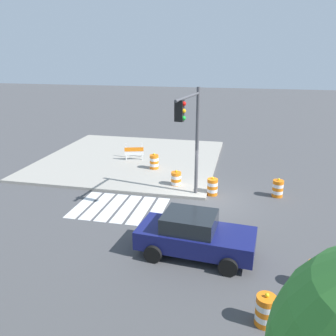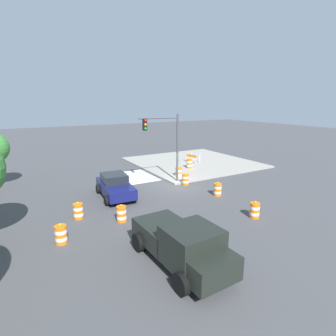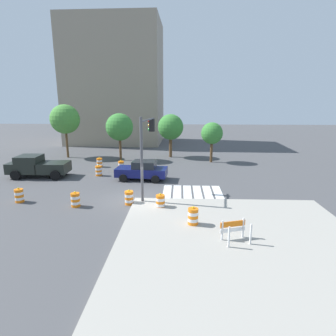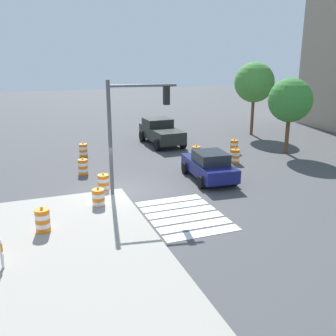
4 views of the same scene
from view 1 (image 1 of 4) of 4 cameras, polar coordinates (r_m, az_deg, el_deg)
name	(u,v)px [view 1 (image 1 of 4)]	position (r m, az deg, el deg)	size (l,w,h in m)	color
ground_plane	(206,201)	(18.08, 6.14, -5.32)	(120.00, 120.00, 0.00)	#474749
sidewalk_corner	(131,159)	(24.82, -6.07, 1.51)	(12.00, 12.00, 0.15)	#9E998E
crosswalk_stripes	(119,208)	(17.33, -7.91, -6.45)	(4.35, 3.20, 0.02)	silver
sports_car	(194,235)	(13.20, 4.32, -10.80)	(4.44, 2.41, 1.63)	navy
traffic_barrel_near_corner	(176,180)	(19.56, 1.33, -1.91)	(0.56, 0.56, 1.02)	orange
traffic_barrel_median_near	(278,188)	(19.20, 17.45, -3.20)	(0.56, 0.56, 1.02)	orange
traffic_barrel_median_far	(316,275)	(12.62, 22.91, -15.79)	(0.56, 0.56, 1.02)	orange
traffic_barrel_far_curb	(265,310)	(10.77, 15.60, -21.46)	(0.56, 0.56, 1.02)	orange
traffic_barrel_opposite_curb	(212,187)	(18.68, 7.24, -3.06)	(0.56, 0.56, 1.02)	orange
traffic_barrel_on_sidewalk	(154,162)	(22.25, -2.27, 1.03)	(0.56, 0.56, 1.02)	orange
construction_barricade	(134,151)	(24.28, -5.55, 2.73)	(1.41, 1.10, 1.00)	silver
traffic_light_pole	(191,127)	(16.48, 3.74, 6.70)	(0.71, 3.26, 5.50)	#4C4C51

